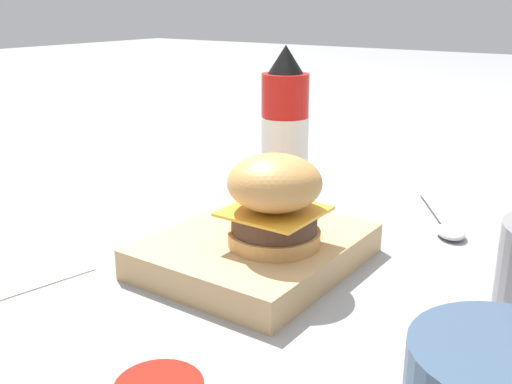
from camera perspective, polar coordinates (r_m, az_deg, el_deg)
ground_plane at (r=0.66m, az=-2.67°, el=-6.89°), size 6.00×6.00×0.00m
serving_board at (r=0.65m, az=0.00°, el=-5.60°), size 0.23×0.19×0.03m
burger at (r=0.61m, az=1.77°, el=-0.76°), size 0.10×0.10×0.10m
ketchup_bottle at (r=0.81m, az=2.74°, el=5.20°), size 0.06×0.06×0.22m
side_bowl at (r=0.47m, az=22.95°, el=-15.72°), size 0.14×0.14×0.04m
spoon at (r=0.78m, az=17.63°, el=-3.05°), size 0.17×0.12×0.01m
ketchup_puddle at (r=0.47m, az=-9.25°, el=-17.64°), size 0.07×0.07×0.00m
parchment_square at (r=0.69m, az=-21.92°, el=-6.70°), size 0.14×0.14×0.00m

